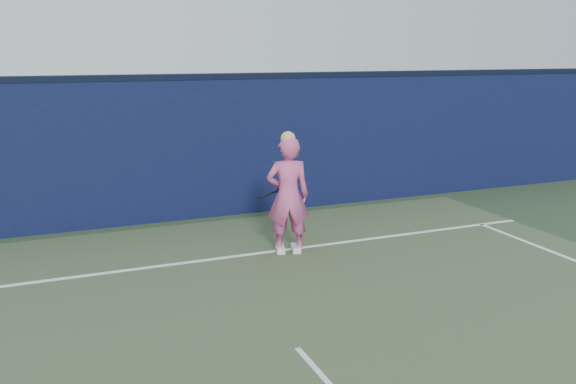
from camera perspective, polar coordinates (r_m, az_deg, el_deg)
name	(u,v)px	position (r m, az deg, el deg)	size (l,w,h in m)	color
backstop_wall	(178,150)	(11.15, -10.24, 3.85)	(24.00, 0.40, 2.50)	black
wall_cap	(175,77)	(11.02, -10.52, 10.54)	(24.00, 0.42, 0.10)	black
player	(288,195)	(9.10, 0.00, -0.29)	(0.73, 0.57, 1.85)	#D15191
racket	(284,189)	(9.54, -0.34, 0.26)	(0.60, 0.15, 0.32)	black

